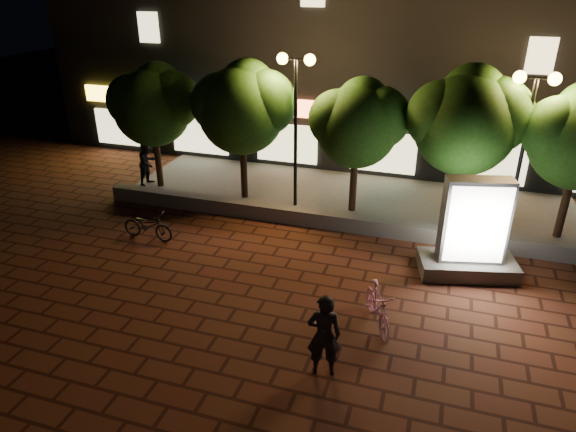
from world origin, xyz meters
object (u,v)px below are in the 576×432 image
at_px(scooter_pink, 378,307).
at_px(ad_kiosk, 472,237).
at_px(tree_right, 468,118).
at_px(rider, 324,335).
at_px(street_lamp_left, 296,93).
at_px(tree_mid, 359,121).
at_px(pedestrian, 148,163).
at_px(street_lamp_right, 530,113).
at_px(scooter_parked, 148,226).
at_px(tree_far_left, 154,102).
at_px(tree_left, 244,105).

bearing_deg(scooter_pink, ad_kiosk, 32.19).
height_order(tree_right, rider, tree_right).
xyz_separation_m(street_lamp_left, ad_kiosk, (5.80, -2.80, -2.91)).
height_order(tree_mid, pedestrian, tree_mid).
relative_size(street_lamp_right, rider, 2.63).
bearing_deg(street_lamp_right, tree_mid, 176.96).
bearing_deg(scooter_parked, tree_mid, -53.02).
bearing_deg(street_lamp_right, scooter_parked, -160.88).
xyz_separation_m(rider, pedestrian, (-8.98, 8.06, -0.01)).
bearing_deg(scooter_pink, tree_far_left, 120.85).
bearing_deg(street_lamp_left, tree_right, 2.81).
bearing_deg(ad_kiosk, scooter_parked, -174.62).
bearing_deg(rider, tree_right, -120.89).
xyz_separation_m(tree_left, tree_right, (7.30, 0.00, 0.12)).
xyz_separation_m(tree_mid, street_lamp_right, (4.95, -0.26, 0.68)).
xyz_separation_m(tree_far_left, tree_right, (10.80, 0.00, 0.27)).
height_order(street_lamp_left, scooter_parked, street_lamp_left).
xyz_separation_m(ad_kiosk, pedestrian, (-11.80, 3.04, -0.19)).
height_order(tree_right, pedestrian, tree_right).
bearing_deg(scooter_parked, tree_far_left, 26.63).
distance_m(tree_right, ad_kiosk, 3.95).
xyz_separation_m(street_lamp_left, rider, (2.98, -7.83, -3.08)).
bearing_deg(street_lamp_right, tree_right, 170.90).
bearing_deg(tree_right, tree_mid, -180.00).
bearing_deg(street_lamp_right, scooter_pink, -118.31).
bearing_deg(tree_left, pedestrian, -179.61).
bearing_deg(rider, tree_left, -73.20).
xyz_separation_m(tree_right, street_lamp_left, (-5.36, -0.26, 0.46)).
bearing_deg(ad_kiosk, street_lamp_right, 66.86).
xyz_separation_m(scooter_pink, rider, (-0.82, -1.89, 0.41)).
xyz_separation_m(tree_far_left, tree_left, (3.50, 0.00, 0.15)).
bearing_deg(rider, street_lamp_left, -83.69).
bearing_deg(street_lamp_left, street_lamp_right, 0.00).
height_order(ad_kiosk, rider, ad_kiosk).
height_order(tree_far_left, rider, tree_far_left).
distance_m(tree_right, scooter_pink, 7.08).
height_order(tree_mid, tree_right, tree_right).
height_order(ad_kiosk, pedestrian, ad_kiosk).
height_order(tree_mid, ad_kiosk, tree_mid).
xyz_separation_m(tree_right, ad_kiosk, (0.45, -3.07, -2.44)).
xyz_separation_m(tree_far_left, street_lamp_right, (12.45, -0.26, 0.60)).
bearing_deg(tree_mid, scooter_parked, -145.25).
bearing_deg(tree_right, scooter_parked, -156.29).
distance_m(tree_left, street_lamp_left, 2.05).
bearing_deg(tree_far_left, tree_right, 0.00).
height_order(tree_far_left, scooter_pink, tree_far_left).
height_order(tree_far_left, tree_right, tree_right).
distance_m(tree_mid, street_lamp_right, 5.00).
relative_size(tree_far_left, street_lamp_left, 0.89).
bearing_deg(tree_far_left, street_lamp_left, -2.76).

